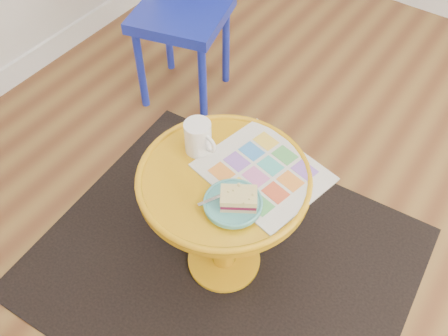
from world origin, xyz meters
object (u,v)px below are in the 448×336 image
Objects in this scene: side_table at (224,205)px; mug at (199,137)px; plate at (233,203)px; newspaper at (263,172)px.

side_table is 0.24m from mug.
mug is 0.24m from plate.
plate is (0.21, -0.12, -0.04)m from mug.
newspaper is at bearing 18.98° from mug.
plate reaches higher than side_table.
side_table is at bearing -124.85° from newspaper.
mug is 0.71× the size of plate.
plate is (0.08, -0.08, 0.16)m from side_table.
newspaper is at bearing 42.97° from side_table.
mug is (-0.13, 0.04, 0.20)m from side_table.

